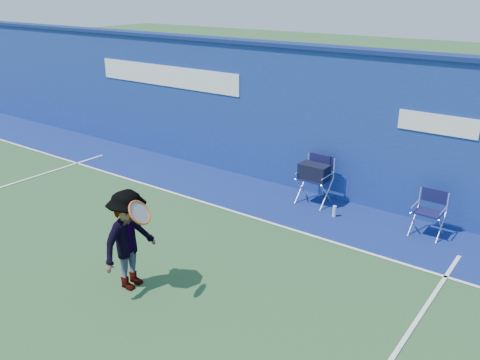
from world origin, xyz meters
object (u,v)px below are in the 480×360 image
Objects in this scene: directors_chair_right at (427,222)px; tennis_player at (129,240)px; water_bottle at (334,211)px; directors_chair_left at (314,184)px.

tennis_player reaches higher than directors_chair_right.
tennis_player is at bearing -108.47° from water_bottle.
directors_chair_right is (2.32, -0.08, -0.16)m from directors_chair_left.
tennis_player reaches higher than directors_chair_left.
tennis_player is at bearing -125.28° from directors_chair_right.
tennis_player is (-3.00, -4.24, 0.51)m from directors_chair_right.
tennis_player is (-0.68, -4.32, 0.35)m from directors_chair_left.
water_bottle is at bearing -28.58° from directors_chair_left.
directors_chair_left is at bearing 151.42° from water_bottle.
directors_chair_left reaches higher than water_bottle.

